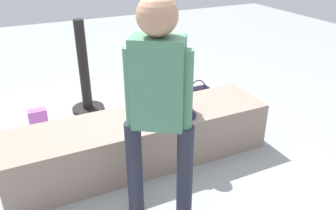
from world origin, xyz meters
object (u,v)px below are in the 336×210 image
object	(u,v)px
water_bottle_near_gift	(88,124)
handbag_black_leather	(197,98)
handbag_brown_canvas	(155,87)
cake_plate	(151,111)
adult_standing	(158,98)
cake_box_white	(158,108)
gift_bag	(39,121)
child_seated	(176,89)

from	to	relation	value
water_bottle_near_gift	handbag_black_leather	size ratio (longest dim) A/B	0.55
handbag_brown_canvas	cake_plate	bearing A→B (deg)	-114.55
adult_standing	cake_box_white	distance (m)	1.81
gift_bag	water_bottle_near_gift	bearing A→B (deg)	-24.48
cake_plate	water_bottle_near_gift	world-z (taller)	cake_plate
child_seated	cake_plate	xyz separation A→B (m)	(-0.21, 0.06, -0.19)
cake_plate	handbag_brown_canvas	distance (m)	1.33
cake_box_white	cake_plate	bearing A→B (deg)	-117.27
adult_standing	water_bottle_near_gift	xyz separation A→B (m)	(-0.18, 1.38, -0.84)
child_seated	water_bottle_near_gift	distance (m)	1.13
gift_bag	handbag_black_leather	bearing A→B (deg)	-7.21
gift_bag	handbag_black_leather	distance (m)	1.74
adult_standing	handbag_black_leather	size ratio (longest dim) A/B	4.36
gift_bag	handbag_brown_canvas	world-z (taller)	handbag_brown_canvas
adult_standing	child_seated	bearing A→B (deg)	54.81
cake_plate	gift_bag	xyz separation A→B (m)	(-0.88, 0.89, -0.33)
gift_bag	cake_box_white	xyz separation A→B (m)	(1.27, -0.13, -0.07)
child_seated	cake_box_white	distance (m)	1.03
cake_box_white	handbag_black_leather	world-z (taller)	handbag_black_leather
water_bottle_near_gift	cake_box_white	world-z (taller)	water_bottle_near_gift
cake_plate	water_bottle_near_gift	bearing A→B (deg)	121.91
water_bottle_near_gift	handbag_brown_canvas	distance (m)	1.08
child_seated	adult_standing	world-z (taller)	adult_standing
cake_box_white	handbag_brown_canvas	size ratio (longest dim) A/B	0.89
adult_standing	cake_box_white	bearing A→B (deg)	66.54
child_seated	handbag_black_leather	distance (m)	1.10
cake_plate	cake_box_white	distance (m)	0.94
child_seated	handbag_brown_canvas	distance (m)	1.38
adult_standing	cake_plate	size ratio (longest dim) A/B	6.89
adult_standing	gift_bag	world-z (taller)	adult_standing
gift_bag	water_bottle_near_gift	world-z (taller)	gift_bag
water_bottle_near_gift	gift_bag	bearing A→B (deg)	155.52
gift_bag	handbag_brown_canvas	xyz separation A→B (m)	(1.41, 0.28, -0.00)
child_seated	gift_bag	bearing A→B (deg)	138.85
adult_standing	cake_plate	world-z (taller)	adult_standing
adult_standing	gift_bag	distance (m)	1.89
adult_standing	cake_plate	distance (m)	0.88
child_seated	handbag_brown_canvas	xyz separation A→B (m)	(0.33, 1.23, -0.52)
cake_plate	gift_bag	distance (m)	1.29
handbag_black_leather	handbag_brown_canvas	xyz separation A→B (m)	(-0.32, 0.50, -0.01)
child_seated	handbag_brown_canvas	size ratio (longest dim) A/B	1.36
adult_standing	handbag_brown_canvas	world-z (taller)	adult_standing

